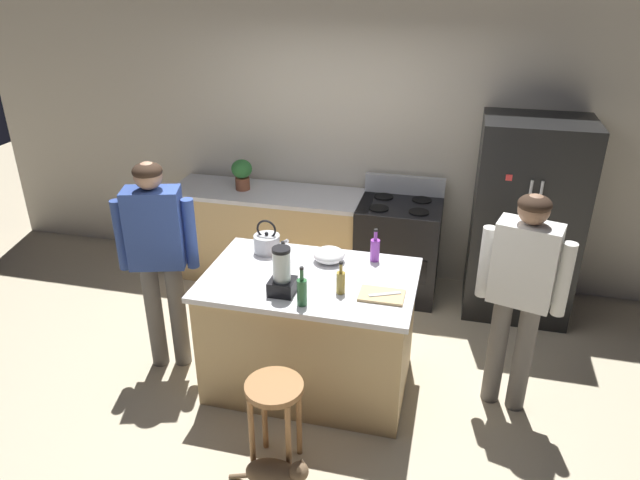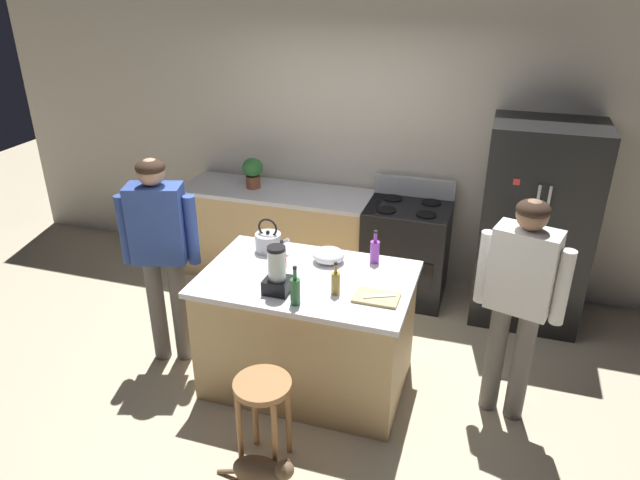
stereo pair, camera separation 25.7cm
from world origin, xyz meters
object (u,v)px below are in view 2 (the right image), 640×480
(person_by_island_left, at_px, (160,244))
(person_by_sink_right, at_px, (520,292))
(bar_stool, at_px, (263,400))
(cutting_board, at_px, (376,297))
(blender_appliance, at_px, (277,273))
(stove_range, at_px, (406,251))
(chef_knife, at_px, (379,296))
(refrigerator, at_px, (535,225))
(bottle_olive_oil, at_px, (295,290))
(bottle_vinegar, at_px, (336,282))
(bottle_soda, at_px, (375,251))
(tea_kettle, at_px, (268,241))
(mixing_bowl, at_px, (329,255))
(bottle_cooking_sauce, at_px, (282,258))
(kitchen_island, at_px, (308,330))
(potted_plant, at_px, (253,171))
(cat, at_px, (263,472))

(person_by_island_left, xyz_separation_m, person_by_sink_right, (2.58, 0.15, -0.03))
(bar_stool, height_order, cutting_board, cutting_board)
(bar_stool, relative_size, blender_appliance, 1.89)
(stove_range, bearing_deg, chef_knife, -86.82)
(refrigerator, relative_size, bar_stool, 2.81)
(bottle_olive_oil, relative_size, bottle_vinegar, 1.17)
(stove_range, distance_m, bottle_soda, 1.29)
(person_by_sink_right, bearing_deg, tea_kettle, 174.08)
(bottle_olive_oil, bearing_deg, cutting_board, 24.67)
(person_by_island_left, distance_m, mixing_bowl, 1.27)
(bottle_cooking_sauce, height_order, chef_knife, bottle_cooking_sauce)
(kitchen_island, bearing_deg, potted_plant, 125.16)
(stove_range, distance_m, potted_plant, 1.67)
(refrigerator, xyz_separation_m, bottle_vinegar, (-1.30, -1.66, 0.11))
(person_by_sink_right, height_order, potted_plant, person_by_sink_right)
(potted_plant, relative_size, blender_appliance, 0.89)
(bar_stool, relative_size, bottle_soda, 2.48)
(stove_range, bearing_deg, tea_kettle, -125.64)
(cat, distance_m, bottle_vinegar, 1.27)
(bottle_soda, bearing_deg, mixing_bowl, -163.58)
(person_by_sink_right, height_order, cutting_board, person_by_sink_right)
(bottle_soda, distance_m, cutting_board, 0.53)
(kitchen_island, xyz_separation_m, bottle_soda, (0.40, 0.36, 0.55))
(cutting_board, bearing_deg, blender_appliance, -170.26)
(stove_range, xyz_separation_m, potted_plant, (-1.55, 0.03, 0.62))
(bottle_cooking_sauce, bearing_deg, person_by_sink_right, 1.11)
(bottle_soda, bearing_deg, person_by_sink_right, -13.74)
(chef_knife, bearing_deg, mixing_bowl, 114.45)
(refrigerator, distance_m, person_by_island_left, 3.12)
(kitchen_island, distance_m, tea_kettle, 0.74)
(kitchen_island, bearing_deg, blender_appliance, -114.89)
(bar_stool, distance_m, bottle_olive_oil, 0.71)
(person_by_island_left, distance_m, blender_appliance, 1.05)
(mixing_bowl, bearing_deg, refrigerator, 39.91)
(person_by_island_left, relative_size, bottle_olive_oil, 6.12)
(person_by_island_left, relative_size, blender_appliance, 5.02)
(cat, xyz_separation_m, bottle_olive_oil, (-0.01, 0.66, 0.91))
(tea_kettle, bearing_deg, cat, -70.41)
(potted_plant, bearing_deg, stove_range, -0.95)
(tea_kettle, bearing_deg, mixing_bowl, -4.30)
(person_by_sink_right, distance_m, chef_knife, 0.91)
(potted_plant, distance_m, chef_knife, 2.37)
(cat, height_order, bottle_cooking_sauce, bottle_cooking_sauce)
(cutting_board, bearing_deg, bottle_cooking_sauce, 163.31)
(person_by_island_left, relative_size, chef_knife, 7.68)
(blender_appliance, bearing_deg, mixing_bowl, 69.14)
(refrigerator, height_order, potted_plant, refrigerator)
(person_by_island_left, relative_size, person_by_sink_right, 1.03)
(bar_stool, bearing_deg, stove_range, 79.02)
(cat, relative_size, bottle_cooking_sauce, 2.40)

